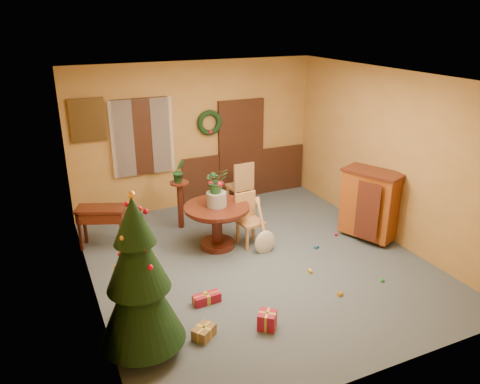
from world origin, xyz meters
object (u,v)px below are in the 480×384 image
dining_table (217,218)px  sideboard (370,203)px  chair_near (248,217)px  writing_desk (102,217)px  christmas_tree (139,280)px

dining_table → sideboard: sideboard is taller
dining_table → chair_near: 0.55m
writing_desk → sideboard: (4.28, -1.62, 0.13)m
writing_desk → sideboard: 4.58m
chair_near → sideboard: sideboard is taller
writing_desk → dining_table: bearing=-25.3°
christmas_tree → writing_desk: (0.02, 2.92, -0.43)m
christmas_tree → writing_desk: size_ratio=2.27×
chair_near → christmas_tree: christmas_tree is taller
sideboard → chair_near: bearing=160.6°
chair_near → writing_desk: (-2.29, 0.92, 0.05)m
christmas_tree → sideboard: (4.30, 1.30, -0.29)m
dining_table → christmas_tree: 2.77m
christmas_tree → sideboard: size_ratio=1.62×
dining_table → writing_desk: bearing=154.7°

